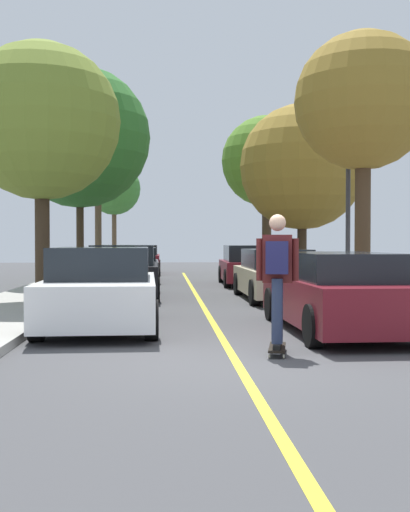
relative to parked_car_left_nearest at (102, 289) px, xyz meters
The scene contains 19 objects.
ground 3.92m from the parked_car_left_nearest, 57.98° to the right, with size 80.00×80.00×0.00m, color #424244.
center_line 2.28m from the parked_car_left_nearest, 19.68° to the left, with size 0.12×39.20×0.01m, color gold.
parked_car_left_nearest is the anchor object (origin of this frame).
parked_car_left_near 6.28m from the parked_car_left_nearest, 89.99° to the left, with size 2.02×4.52×1.46m.
parked_car_left_far 13.47m from the parked_car_left_nearest, 90.00° to the left, with size 1.92×4.42×1.32m.
parked_car_left_farthest 19.56m from the parked_car_left_nearest, 90.00° to the left, with size 1.85×4.54×1.39m.
parked_car_right_nearest 4.16m from the parked_car_left_nearest, 10.71° to the right, with size 1.92×4.73×1.36m.
parked_car_right_near 6.78m from the parked_car_left_nearest, 52.90° to the left, with size 1.87×4.60×1.35m.
parked_car_right_far 11.90m from the parked_car_left_nearest, 69.92° to the left, with size 1.97×4.37×1.42m.
street_tree_left_nearest 5.53m from the parked_car_left_nearest, 114.95° to the left, with size 3.69×3.69×6.08m.
street_tree_left_near 11.55m from the parked_car_left_nearest, 99.42° to the left, with size 4.78×4.78×7.34m.
street_tree_left_far 17.19m from the parked_car_left_nearest, 96.03° to the left, with size 3.22×3.22×6.54m.
street_tree_left_farthest 25.73m from the parked_car_left_nearest, 93.94° to the left, with size 3.00×3.00×5.94m.
street_tree_right_nearest 7.95m from the parked_car_left_nearest, 30.60° to the left, with size 3.27×3.27×6.38m.
street_tree_right_near 12.26m from the parked_car_left_nearest, 60.29° to the left, with size 4.29×4.29×6.11m.
street_tree_right_far 19.38m from the parked_car_left_nearest, 71.95° to the left, with size 4.18×4.18×7.22m.
streetlamp 7.96m from the parked_car_left_nearest, 38.73° to the left, with size 0.36×0.24×5.75m.
skateboard 3.98m from the parked_car_left_nearest, 47.12° to the right, with size 0.38×0.87×0.10m.
skateboarder 3.97m from the parked_car_left_nearest, 47.50° to the right, with size 0.59×0.71×1.82m.
Camera 1 is at (-0.91, -8.35, 1.54)m, focal length 45.21 mm.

